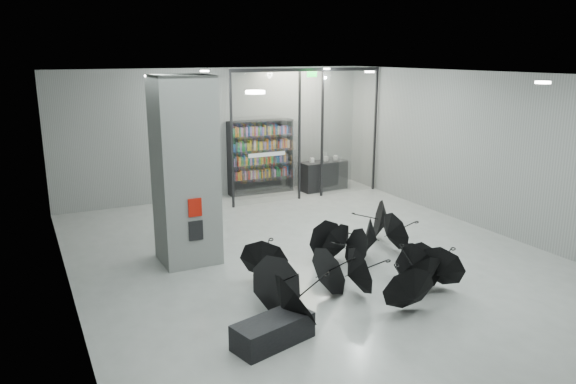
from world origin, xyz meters
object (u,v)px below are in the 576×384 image
bench (273,331)px  umbrella_cluster (358,269)px  bookshelf (261,157)px  column (185,171)px  shop_counter (323,175)px

bench → umbrella_cluster: size_ratio=0.25×
bookshelf → umbrella_cluster: size_ratio=0.45×
bench → umbrella_cluster: bearing=13.6°
bench → bookshelf: bearing=52.5°
column → umbrella_cluster: size_ratio=0.76×
umbrella_cluster → column: bearing=133.5°
bookshelf → shop_counter: 2.20m
bench → shop_counter: (5.74, 8.31, 0.27)m
column → umbrella_cluster: (2.61, -2.76, -1.70)m
umbrella_cluster → shop_counter: bearing=64.9°
shop_counter → bench: bearing=-129.2°
column → bookshelf: 6.17m
bookshelf → umbrella_cluster: 7.66m
bench → umbrella_cluster: umbrella_cluster is taller
column → shop_counter: size_ratio=2.51×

